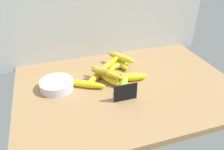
% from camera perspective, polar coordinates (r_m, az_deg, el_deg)
% --- Properties ---
extents(counter_top, '(1.10, 0.76, 0.03)m').
position_cam_1_polar(counter_top, '(1.15, 3.91, -3.37)').
color(counter_top, '#A57E52').
rests_on(counter_top, ground).
extents(back_wall, '(1.30, 0.02, 0.70)m').
position_cam_1_polar(back_wall, '(1.35, -1.84, 17.76)').
color(back_wall, silver).
rests_on(back_wall, ground).
extents(chalkboard_sign, '(0.11, 0.02, 0.08)m').
position_cam_1_polar(chalkboard_sign, '(1.02, 3.46, -4.61)').
color(chalkboard_sign, black).
rests_on(chalkboard_sign, counter_top).
extents(fruit_bowl, '(0.16, 0.16, 0.04)m').
position_cam_1_polar(fruit_bowl, '(1.14, -13.97, -2.44)').
color(fruit_bowl, silver).
rests_on(fruit_bowl, counter_top).
extents(banana_0, '(0.08, 0.17, 0.04)m').
position_cam_1_polar(banana_0, '(1.30, 1.83, 2.97)').
color(banana_0, gold).
rests_on(banana_0, counter_top).
extents(banana_1, '(0.11, 0.19, 0.04)m').
position_cam_1_polar(banana_1, '(1.16, -1.01, -0.82)').
color(banana_1, yellow).
rests_on(banana_1, counter_top).
extents(banana_2, '(0.21, 0.09, 0.04)m').
position_cam_1_polar(banana_2, '(1.27, 0.92, 2.30)').
color(banana_2, '#B1C42E').
rests_on(banana_2, counter_top).
extents(banana_3, '(0.13, 0.20, 0.04)m').
position_cam_1_polar(banana_3, '(1.10, 2.84, -2.62)').
color(banana_3, '#98AC3B').
rests_on(banana_3, counter_top).
extents(banana_4, '(0.17, 0.07, 0.04)m').
position_cam_1_polar(banana_4, '(1.17, 5.04, -0.49)').
color(banana_4, yellow).
rests_on(banana_4, counter_top).
extents(banana_5, '(0.20, 0.14, 0.04)m').
position_cam_1_polar(banana_5, '(1.13, -6.92, -2.27)').
color(banana_5, yellow).
rests_on(banana_5, counter_top).
extents(banana_6, '(0.09, 0.16, 0.04)m').
position_cam_1_polar(banana_6, '(1.23, -0.26, 1.34)').
color(banana_6, gold).
rests_on(banana_6, counter_top).
extents(banana_7, '(0.15, 0.14, 0.03)m').
position_cam_1_polar(banana_7, '(1.18, -4.12, -0.46)').
color(banana_7, yellow).
rests_on(banana_7, counter_top).
extents(banana_8, '(0.16, 0.12, 0.04)m').
position_cam_1_polar(banana_8, '(1.14, -1.35, 0.70)').
color(banana_8, '#BB8F2A').
rests_on(banana_8, banana_1).
extents(banana_9, '(0.16, 0.14, 0.03)m').
position_cam_1_polar(banana_9, '(1.22, -0.57, 2.98)').
color(banana_9, yellow).
rests_on(banana_9, banana_6).
extents(banana_10, '(0.14, 0.18, 0.03)m').
position_cam_1_polar(banana_10, '(1.14, -1.42, 0.66)').
color(banana_10, yellow).
rests_on(banana_10, banana_1).
extents(banana_11, '(0.14, 0.17, 0.04)m').
position_cam_1_polar(banana_11, '(1.28, 2.31, 4.51)').
color(banana_11, yellow).
rests_on(banana_11, banana_0).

